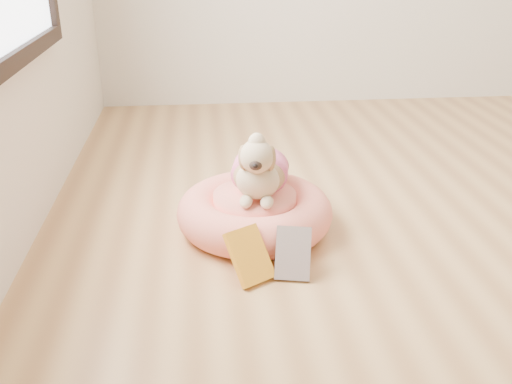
{
  "coord_description": "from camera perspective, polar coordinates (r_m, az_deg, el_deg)",
  "views": [
    {
      "loc": [
        -1.36,
        -1.61,
        1.04
      ],
      "look_at": [
        -1.16,
        0.32,
        0.18
      ],
      "focal_mm": 40.0,
      "sensor_mm": 36.0,
      "label": 1
    }
  ],
  "objects": [
    {
      "name": "pet_bed",
      "position": [
        2.21,
        -0.13,
        -2.03
      ],
      "size": [
        0.6,
        0.6,
        0.15
      ],
      "color": "#FF6F63",
      "rests_on": "floor"
    },
    {
      "name": "book_white",
      "position": [
        1.92,
        3.73,
        -6.14
      ],
      "size": [
        0.14,
        0.13,
        0.16
      ],
      "primitive_type": "cube",
      "rotation": [
        -0.57,
        0.0,
        -0.22
      ],
      "color": "silver",
      "rests_on": "floor"
    },
    {
      "name": "dog",
      "position": [
        2.12,
        0.33,
        3.34
      ],
      "size": [
        0.33,
        0.42,
        0.28
      ],
      "primitive_type": null,
      "rotation": [
        0.0,
        0.0,
        -0.18
      ],
      "color": "brown",
      "rests_on": "pet_bed"
    },
    {
      "name": "book_yellow",
      "position": [
        1.9,
        -0.65,
        -6.39
      ],
      "size": [
        0.18,
        0.18,
        0.17
      ],
      "primitive_type": "cube",
      "rotation": [
        -0.65,
        0.0,
        0.54
      ],
      "color": "yellow",
      "rests_on": "floor"
    }
  ]
}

